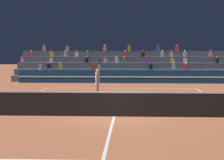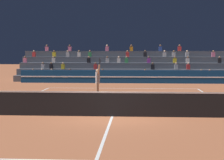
# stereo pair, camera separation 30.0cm
# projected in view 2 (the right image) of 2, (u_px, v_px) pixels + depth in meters

# --- Properties ---
(ground_plane) EXTENTS (120.00, 120.00, 0.00)m
(ground_plane) POSITION_uv_depth(u_px,v_px,m) (112.00, 116.00, 15.81)
(ground_plane) COLOR #AD603D
(court_lines) EXTENTS (11.10, 23.90, 0.01)m
(court_lines) POSITION_uv_depth(u_px,v_px,m) (112.00, 116.00, 15.81)
(court_lines) COLOR white
(court_lines) RESTS_ON ground
(tennis_net) EXTENTS (12.00, 0.10, 1.10)m
(tennis_net) POSITION_uv_depth(u_px,v_px,m) (112.00, 104.00, 15.77)
(tennis_net) COLOR slate
(tennis_net) RESTS_ON ground
(sponsor_banner_wall) EXTENTS (18.00, 0.26, 1.10)m
(sponsor_banner_wall) POSITION_uv_depth(u_px,v_px,m) (124.00, 77.00, 32.04)
(sponsor_banner_wall) COLOR navy
(sponsor_banner_wall) RESTS_ON ground
(bleacher_stand) EXTENTS (19.98, 4.75, 3.38)m
(bleacher_stand) POSITION_uv_depth(u_px,v_px,m) (126.00, 69.00, 35.79)
(bleacher_stand) COLOR #4C515B
(bleacher_stand) RESTS_ON ground
(tennis_player) EXTENTS (0.42, 1.12, 2.43)m
(tennis_player) POSITION_uv_depth(u_px,v_px,m) (98.00, 81.00, 21.97)
(tennis_player) COLOR tan
(tennis_player) RESTS_ON ground
(tennis_ball) EXTENTS (0.07, 0.07, 0.07)m
(tennis_ball) POSITION_uv_depth(u_px,v_px,m) (77.00, 104.00, 19.37)
(tennis_ball) COLOR #C6DB33
(tennis_ball) RESTS_ON ground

